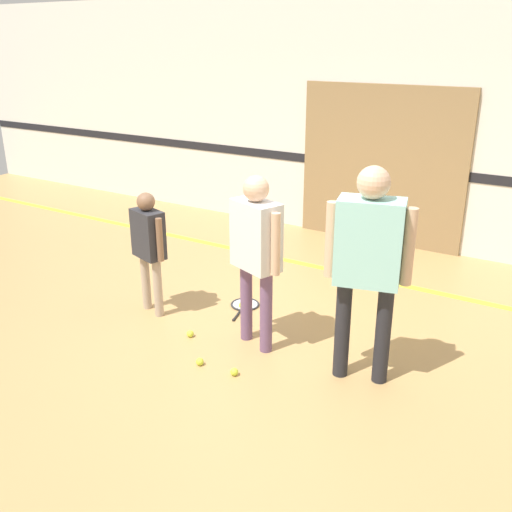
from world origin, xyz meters
The scene contains 12 objects.
ground_plane centered at (0.00, 0.00, 0.00)m, with size 16.00×16.00×0.00m, color tan.
wall_back centered at (0.00, 3.21, 1.60)m, with size 16.00×0.07×3.20m.
wall_panel centered at (0.00, 3.15, 1.04)m, with size 2.24×0.05×2.08m.
floor_stripe centered at (0.00, 1.85, 0.00)m, with size 14.40×0.10×0.01m.
person_instructor centered at (0.09, -0.14, 0.97)m, with size 0.56×0.38×1.57m.
person_student_left centered at (-1.15, -0.12, 0.77)m, with size 0.46×0.29×1.25m.
person_student_right centered at (1.10, -0.16, 1.09)m, with size 0.65×0.39×1.76m.
racket_spare_on_floor centered at (-0.43, 0.47, 0.01)m, with size 0.37×0.56×0.03m.
tennis_ball_near_instructor centered at (0.21, -0.68, 0.03)m, with size 0.07×0.07×0.07m, color #CCE038.
tennis_ball_by_spare_racket centered at (-0.43, 0.42, 0.03)m, with size 0.07×0.07×0.07m, color #CCE038.
tennis_ball_stray_left centered at (-0.13, -0.70, 0.03)m, with size 0.07×0.07×0.07m, color #CCE038.
tennis_ball_stray_right centered at (-0.51, -0.35, 0.03)m, with size 0.07×0.07×0.07m, color #CCE038.
Camera 1 is at (2.49, -4.04, 2.61)m, focal length 40.00 mm.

